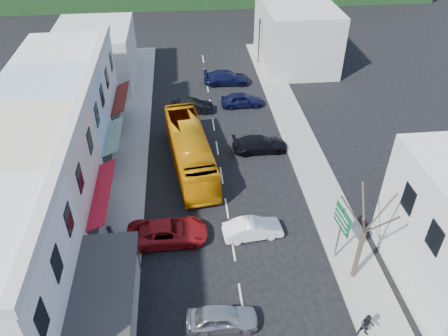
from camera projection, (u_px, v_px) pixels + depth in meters
ground at (233, 248)px, 28.84m from camera, size 120.00×120.00×0.00m
sidewalk_left at (129, 165)px, 36.19m from camera, size 3.00×52.00×0.15m
sidewalk_right at (306, 155)px, 37.40m from camera, size 3.00×52.00×0.15m
shopfront_row at (42, 166)px, 29.45m from camera, size 8.25×30.00×8.00m
distant_block_left at (96, 55)px, 47.67m from camera, size 8.00×10.00×6.00m
distant_block_right at (296, 34)px, 51.64m from camera, size 8.00×12.00×7.00m
bus at (190, 150)px, 35.39m from camera, size 4.00×11.83×3.10m
car_silver at (222, 318)px, 23.80m from camera, size 4.47×1.98×1.40m
car_white at (253, 228)px, 29.35m from camera, size 4.55×2.22×1.40m
car_red at (168, 233)px, 29.03m from camera, size 4.64×1.99×1.40m
car_black_near at (260, 144)px, 37.65m from camera, size 4.54×1.94×1.40m
car_navy_mid at (242, 100)px, 44.17m from camera, size 4.43×1.88×1.40m
car_black_far at (192, 106)px, 43.16m from camera, size 4.50×2.05×1.40m
car_navy_far at (227, 78)px, 48.34m from camera, size 4.59×2.07×1.40m
pedestrian_left at (111, 237)px, 28.30m from camera, size 0.44×0.63×1.70m
pedestrian_right at (367, 325)px, 23.09m from camera, size 0.77×0.55×1.70m
direction_sign at (339, 234)px, 26.93m from camera, size 0.66×1.95×4.23m
street_tree at (364, 232)px, 24.64m from camera, size 2.52×2.52×7.72m
traffic_signal at (259, 41)px, 51.72m from camera, size 0.69×1.17×5.48m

